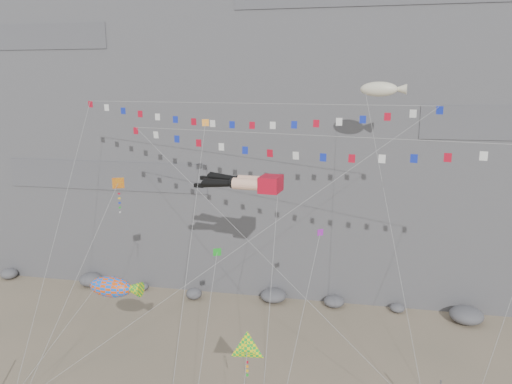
# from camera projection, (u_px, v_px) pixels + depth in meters

# --- Properties ---
(cliff) EXTENTS (80.00, 28.00, 50.00)m
(cliff) POSITION_uv_depth(u_px,v_px,m) (296.00, 53.00, 59.11)
(cliff) COLOR slate
(cliff) RESTS_ON ground
(talus_boulders) EXTENTS (60.00, 3.00, 1.20)m
(talus_boulders) POSITION_uv_depth(u_px,v_px,m) (273.00, 296.00, 49.89)
(talus_boulders) COLOR slate
(talus_boulders) RESTS_ON ground
(legs_kite) EXTENTS (7.56, 14.76, 19.38)m
(legs_kite) POSITION_uv_depth(u_px,v_px,m) (247.00, 183.00, 37.00)
(legs_kite) COLOR red
(legs_kite) RESTS_ON ground
(flag_banner_upper) EXTENTS (28.36, 14.91, 26.80)m
(flag_banner_upper) POSITION_uv_depth(u_px,v_px,m) (242.00, 104.00, 38.39)
(flag_banner_upper) COLOR red
(flag_banner_upper) RESTS_ON ground
(flag_banner_lower) EXTENTS (28.99, 10.72, 21.53)m
(flag_banner_lower) POSITION_uv_depth(u_px,v_px,m) (310.00, 136.00, 34.12)
(flag_banner_lower) COLOR red
(flag_banner_lower) RESTS_ON ground
(harlequin_kite) EXTENTS (5.46, 8.25, 16.88)m
(harlequin_kite) POSITION_uv_depth(u_px,v_px,m) (118.00, 184.00, 34.79)
(harlequin_kite) COLOR red
(harlequin_kite) RESTS_ON ground
(fish_windsock) EXTENTS (8.57, 4.51, 10.79)m
(fish_windsock) POSITION_uv_depth(u_px,v_px,m) (111.00, 287.00, 33.69)
(fish_windsock) COLOR #F7520C
(fish_windsock) RESTS_ON ground
(delta_kite) EXTENTS (2.16, 3.74, 8.30)m
(delta_kite) POSITION_uv_depth(u_px,v_px,m) (247.00, 350.00, 27.67)
(delta_kite) COLOR #FFED0D
(delta_kite) RESTS_ON ground
(blimp_windsock) EXTENTS (5.79, 13.89, 24.84)m
(blimp_windsock) POSITION_uv_depth(u_px,v_px,m) (379.00, 90.00, 39.14)
(blimp_windsock) COLOR beige
(blimp_windsock) RESTS_ON ground
(small_kite_a) EXTENTS (2.59, 16.43, 24.20)m
(small_kite_a) POSITION_uv_depth(u_px,v_px,m) (205.00, 127.00, 39.64)
(small_kite_a) COLOR orange
(small_kite_a) RESTS_ON ground
(small_kite_b) EXTENTS (2.42, 12.19, 16.04)m
(small_kite_b) POSITION_uv_depth(u_px,v_px,m) (319.00, 237.00, 35.22)
(small_kite_b) COLOR purple
(small_kite_b) RESTS_ON ground
(small_kite_c) EXTENTS (1.20, 9.41, 13.15)m
(small_kite_c) POSITION_uv_depth(u_px,v_px,m) (217.00, 254.00, 34.65)
(small_kite_c) COLOR green
(small_kite_c) RESTS_ON ground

